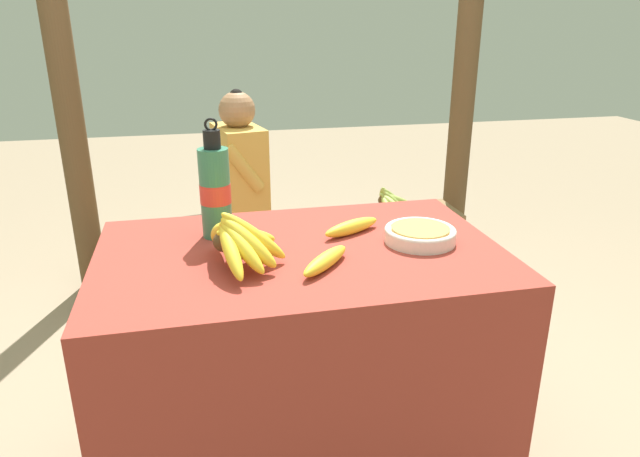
{
  "coord_description": "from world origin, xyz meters",
  "views": [
    {
      "loc": [
        -0.27,
        -1.46,
        1.41
      ],
      "look_at": [
        0.07,
        0.05,
        0.83
      ],
      "focal_mm": 32.0,
      "sensor_mm": 36.0,
      "label": 1
    }
  ],
  "objects_px": {
    "serving_bowl": "(420,234)",
    "support_post_far": "(467,48)",
    "seated_vendor": "(232,185)",
    "loose_banana_front": "(325,261)",
    "support_post_near": "(60,53)",
    "banana_bunch_green": "(389,200)",
    "loose_banana_side": "(352,227)",
    "wooden_bench": "(290,229)",
    "water_bottle": "(215,191)",
    "banana_bunch_ripe": "(239,239)"
  },
  "relations": [
    {
      "from": "wooden_bench",
      "to": "banana_bunch_green",
      "type": "bearing_deg",
      "value": 0.33
    },
    {
      "from": "loose_banana_front",
      "to": "banana_bunch_ripe",
      "type": "bearing_deg",
      "value": 164.17
    },
    {
      "from": "wooden_bench",
      "to": "support_post_near",
      "type": "relative_size",
      "value": 0.76
    },
    {
      "from": "loose_banana_side",
      "to": "seated_vendor",
      "type": "distance_m",
      "value": 1.28
    },
    {
      "from": "wooden_bench",
      "to": "seated_vendor",
      "type": "relative_size",
      "value": 1.73
    },
    {
      "from": "loose_banana_front",
      "to": "support_post_near",
      "type": "height_order",
      "value": "support_post_near"
    },
    {
      "from": "banana_bunch_ripe",
      "to": "loose_banana_side",
      "type": "bearing_deg",
      "value": 25.44
    },
    {
      "from": "support_post_far",
      "to": "seated_vendor",
      "type": "bearing_deg",
      "value": -168.02
    },
    {
      "from": "serving_bowl",
      "to": "seated_vendor",
      "type": "xyz_separation_m",
      "value": [
        -0.45,
        1.34,
        -0.2
      ]
    },
    {
      "from": "loose_banana_front",
      "to": "seated_vendor",
      "type": "relative_size",
      "value": 0.17
    },
    {
      "from": "wooden_bench",
      "to": "banana_bunch_green",
      "type": "height_order",
      "value": "banana_bunch_green"
    },
    {
      "from": "wooden_bench",
      "to": "banana_bunch_green",
      "type": "relative_size",
      "value": 6.06
    },
    {
      "from": "serving_bowl",
      "to": "support_post_far",
      "type": "distance_m",
      "value": 1.92
    },
    {
      "from": "serving_bowl",
      "to": "loose_banana_side",
      "type": "height_order",
      "value": "serving_bowl"
    },
    {
      "from": "banana_bunch_ripe",
      "to": "seated_vendor",
      "type": "distance_m",
      "value": 1.43
    },
    {
      "from": "seated_vendor",
      "to": "wooden_bench",
      "type": "bearing_deg",
      "value": 176.41
    },
    {
      "from": "wooden_bench",
      "to": "support_post_near",
      "type": "distance_m",
      "value": 1.42
    },
    {
      "from": "water_bottle",
      "to": "support_post_near",
      "type": "bearing_deg",
      "value": 114.14
    },
    {
      "from": "water_bottle",
      "to": "loose_banana_side",
      "type": "distance_m",
      "value": 0.42
    },
    {
      "from": "wooden_bench",
      "to": "water_bottle",
      "type": "bearing_deg",
      "value": -109.1
    },
    {
      "from": "serving_bowl",
      "to": "loose_banana_side",
      "type": "xyz_separation_m",
      "value": [
        -0.18,
        0.11,
        -0.0
      ]
    },
    {
      "from": "wooden_bench",
      "to": "support_post_near",
      "type": "height_order",
      "value": "support_post_near"
    },
    {
      "from": "banana_bunch_ripe",
      "to": "banana_bunch_green",
      "type": "distance_m",
      "value": 1.76
    },
    {
      "from": "banana_bunch_ripe",
      "to": "support_post_far",
      "type": "distance_m",
      "value": 2.25
    },
    {
      "from": "serving_bowl",
      "to": "water_bottle",
      "type": "bearing_deg",
      "value": 162.6
    },
    {
      "from": "seated_vendor",
      "to": "banana_bunch_green",
      "type": "bearing_deg",
      "value": 171.51
    },
    {
      "from": "loose_banana_side",
      "to": "serving_bowl",
      "type": "bearing_deg",
      "value": -31.47
    },
    {
      "from": "seated_vendor",
      "to": "loose_banana_front",
      "type": "bearing_deg",
      "value": 84.02
    },
    {
      "from": "loose_banana_side",
      "to": "seated_vendor",
      "type": "relative_size",
      "value": 0.19
    },
    {
      "from": "banana_bunch_ripe",
      "to": "support_post_near",
      "type": "bearing_deg",
      "value": 112.33
    },
    {
      "from": "support_post_near",
      "to": "support_post_far",
      "type": "distance_m",
      "value": 2.13
    },
    {
      "from": "banana_bunch_ripe",
      "to": "water_bottle",
      "type": "distance_m",
      "value": 0.25
    },
    {
      "from": "water_bottle",
      "to": "seated_vendor",
      "type": "xyz_separation_m",
      "value": [
        0.12,
        1.16,
        -0.32
      ]
    },
    {
      "from": "seated_vendor",
      "to": "support_post_near",
      "type": "xyz_separation_m",
      "value": [
        -0.77,
        0.29,
        0.63
      ]
    },
    {
      "from": "loose_banana_front",
      "to": "support_post_near",
      "type": "distance_m",
      "value": 2.02
    },
    {
      "from": "serving_bowl",
      "to": "wooden_bench",
      "type": "distance_m",
      "value": 1.47
    },
    {
      "from": "water_bottle",
      "to": "banana_bunch_green",
      "type": "xyz_separation_m",
      "value": [
        0.97,
        1.21,
        -0.47
      ]
    },
    {
      "from": "water_bottle",
      "to": "support_post_far",
      "type": "distance_m",
      "value": 2.1
    },
    {
      "from": "banana_bunch_ripe",
      "to": "banana_bunch_green",
      "type": "xyz_separation_m",
      "value": [
        0.93,
        1.44,
        -0.4
      ]
    },
    {
      "from": "loose_banana_front",
      "to": "support_post_far",
      "type": "distance_m",
      "value": 2.18
    },
    {
      "from": "banana_bunch_green",
      "to": "banana_bunch_ripe",
      "type": "bearing_deg",
      "value": -122.76
    },
    {
      "from": "serving_bowl",
      "to": "support_post_far",
      "type": "bearing_deg",
      "value": 60.82
    },
    {
      "from": "seated_vendor",
      "to": "support_post_near",
      "type": "bearing_deg",
      "value": -31.97
    },
    {
      "from": "wooden_bench",
      "to": "serving_bowl",
      "type": "bearing_deg",
      "value": -83.55
    },
    {
      "from": "serving_bowl",
      "to": "support_post_near",
      "type": "height_order",
      "value": "support_post_near"
    },
    {
      "from": "loose_banana_front",
      "to": "support_post_near",
      "type": "relative_size",
      "value": 0.07
    },
    {
      "from": "loose_banana_side",
      "to": "wooden_bench",
      "type": "height_order",
      "value": "loose_banana_side"
    },
    {
      "from": "water_bottle",
      "to": "wooden_bench",
      "type": "height_order",
      "value": "water_bottle"
    },
    {
      "from": "water_bottle",
      "to": "banana_bunch_green",
      "type": "height_order",
      "value": "water_bottle"
    },
    {
      "from": "serving_bowl",
      "to": "support_post_near",
      "type": "relative_size",
      "value": 0.08
    }
  ]
}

